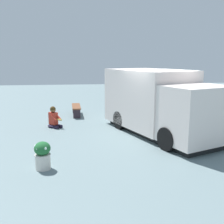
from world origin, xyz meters
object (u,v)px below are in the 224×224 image
object	(u,v)px
food_truck	(159,104)
plaza_bench	(76,108)
person_customer	(54,119)
planter_flowering_near	(43,155)

from	to	relation	value
food_truck	plaza_bench	distance (m)	4.85
person_customer	planter_flowering_near	distance (m)	4.27
food_truck	person_customer	world-z (taller)	food_truck
person_customer	food_truck	bearing A→B (deg)	160.00
food_truck	person_customer	size ratio (longest dim) A/B	6.21
plaza_bench	food_truck	bearing A→B (deg)	129.73
plaza_bench	planter_flowering_near	bearing A→B (deg)	82.70
person_customer	plaza_bench	size ratio (longest dim) A/B	0.53
food_truck	planter_flowering_near	bearing A→B (deg)	35.97
planter_flowering_near	food_truck	bearing A→B (deg)	-144.03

